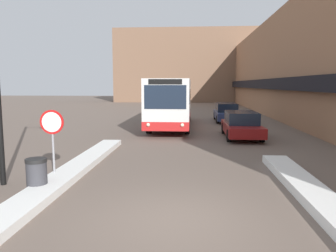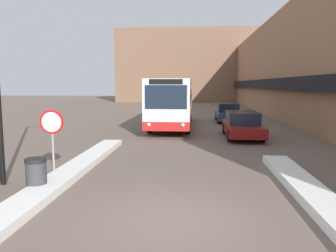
{
  "view_description": "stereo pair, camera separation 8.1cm",
  "coord_description": "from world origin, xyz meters",
  "px_view_note": "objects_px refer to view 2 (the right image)",
  "views": [
    {
      "loc": [
        0.4,
        -6.92,
        2.99
      ],
      "look_at": [
        -0.52,
        5.49,
        1.41
      ],
      "focal_mm": 35.0,
      "sensor_mm": 36.0,
      "label": 1
    },
    {
      "loc": [
        0.48,
        -6.92,
        2.99
      ],
      "look_at": [
        -0.52,
        5.49,
        1.41
      ],
      "focal_mm": 35.0,
      "sensor_mm": 36.0,
      "label": 2
    }
  ],
  "objects_px": {
    "city_bus": "(173,101)",
    "stop_sign": "(52,129)",
    "parked_car_front": "(242,125)",
    "street_lamp": "(2,30)",
    "parked_car_back": "(228,112)",
    "trash_bin": "(36,175)"
  },
  "relations": [
    {
      "from": "parked_car_front",
      "to": "parked_car_back",
      "type": "bearing_deg",
      "value": 90.0
    },
    {
      "from": "city_bus",
      "to": "parked_car_front",
      "type": "height_order",
      "value": "city_bus"
    },
    {
      "from": "parked_car_front",
      "to": "parked_car_back",
      "type": "relative_size",
      "value": 0.98
    },
    {
      "from": "street_lamp",
      "to": "trash_bin",
      "type": "relative_size",
      "value": 7.83
    },
    {
      "from": "street_lamp",
      "to": "stop_sign",
      "type": "bearing_deg",
      "value": 31.65
    },
    {
      "from": "city_bus",
      "to": "trash_bin",
      "type": "bearing_deg",
      "value": -100.97
    },
    {
      "from": "stop_sign",
      "to": "trash_bin",
      "type": "height_order",
      "value": "stop_sign"
    },
    {
      "from": "trash_bin",
      "to": "parked_car_back",
      "type": "bearing_deg",
      "value": 68.78
    },
    {
      "from": "trash_bin",
      "to": "city_bus",
      "type": "bearing_deg",
      "value": 79.03
    },
    {
      "from": "city_bus",
      "to": "stop_sign",
      "type": "relative_size",
      "value": 5.12
    },
    {
      "from": "city_bus",
      "to": "stop_sign",
      "type": "distance_m",
      "value": 13.82
    },
    {
      "from": "parked_car_back",
      "to": "trash_bin",
      "type": "xyz_separation_m",
      "value": [
        -7.12,
        -18.33,
        -0.26
      ]
    },
    {
      "from": "parked_car_front",
      "to": "street_lamp",
      "type": "bearing_deg",
      "value": -130.7
    },
    {
      "from": "city_bus",
      "to": "parked_car_front",
      "type": "relative_size",
      "value": 2.38
    },
    {
      "from": "city_bus",
      "to": "parked_car_back",
      "type": "distance_m",
      "value": 5.68
    },
    {
      "from": "city_bus",
      "to": "street_lamp",
      "type": "distance_m",
      "value": 14.95
    },
    {
      "from": "parked_car_back",
      "to": "stop_sign",
      "type": "xyz_separation_m",
      "value": [
        -7.15,
        -17.12,
        0.86
      ]
    },
    {
      "from": "city_bus",
      "to": "parked_car_front",
      "type": "xyz_separation_m",
      "value": [
        4.26,
        -4.63,
        -1.06
      ]
    },
    {
      "from": "city_bus",
      "to": "trash_bin",
      "type": "xyz_separation_m",
      "value": [
        -2.86,
        -14.72,
        -1.32
      ]
    },
    {
      "from": "stop_sign",
      "to": "trash_bin",
      "type": "bearing_deg",
      "value": -88.54
    },
    {
      "from": "parked_car_back",
      "to": "street_lamp",
      "type": "bearing_deg",
      "value": -114.76
    },
    {
      "from": "street_lamp",
      "to": "trash_bin",
      "type": "bearing_deg",
      "value": -27.57
    }
  ]
}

